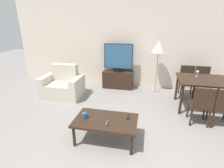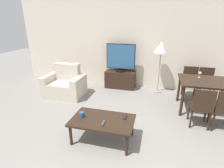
% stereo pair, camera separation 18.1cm
% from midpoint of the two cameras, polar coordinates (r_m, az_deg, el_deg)
% --- Properties ---
extents(wall_back, '(7.89, 0.06, 2.70)m').
position_cam_midpoint_polar(wall_back, '(5.39, 10.46, 12.98)').
color(wall_back, beige).
rests_on(wall_back, ground_plane).
extents(armchair, '(1.07, 0.71, 0.86)m').
position_cam_midpoint_polar(armchair, '(5.00, -14.13, -0.34)').
color(armchair, beige).
rests_on(armchair, ground_plane).
extents(tv_stand, '(0.91, 0.43, 0.52)m').
position_cam_midpoint_polar(tv_stand, '(5.44, 3.70, 1.54)').
color(tv_stand, black).
rests_on(tv_stand, ground_plane).
extents(tv, '(0.86, 0.30, 0.83)m').
position_cam_midpoint_polar(tv, '(5.26, 3.86, 8.52)').
color(tv, black).
rests_on(tv, tv_stand).
extents(coffee_table, '(1.07, 0.64, 0.41)m').
position_cam_midpoint_polar(coffee_table, '(3.06, -1.38, -12.19)').
color(coffee_table, black).
rests_on(coffee_table, ground_plane).
extents(dining_table, '(1.11, 0.90, 0.73)m').
position_cam_midpoint_polar(dining_table, '(4.48, 29.26, -0.21)').
color(dining_table, black).
rests_on(dining_table, ground_plane).
extents(dining_chair_near, '(0.40, 0.40, 0.83)m').
position_cam_midpoint_polar(dining_chair_near, '(3.82, 28.44, -6.30)').
color(dining_chair_near, black).
rests_on(dining_chair_near, ground_plane).
extents(dining_chair_far, '(0.40, 0.40, 0.83)m').
position_cam_midpoint_polar(dining_chair_far, '(5.27, 29.20, 0.58)').
color(dining_chair_far, black).
rests_on(dining_chair_far, ground_plane).
extents(dining_chair_near_right, '(0.40, 0.40, 0.83)m').
position_cam_midpoint_polar(dining_chair_near_right, '(3.93, 33.96, -6.62)').
color(dining_chair_near_right, black).
rests_on(dining_chair_near_right, ground_plane).
extents(dining_chair_far_left, '(0.40, 0.40, 0.83)m').
position_cam_midpoint_polar(dining_chair_far_left, '(5.18, 25.06, 0.98)').
color(dining_chair_far_left, black).
rests_on(dining_chair_far_left, ground_plane).
extents(floor_lamp, '(0.39, 0.39, 1.47)m').
position_cam_midpoint_polar(floor_lamp, '(5.04, 16.84, 10.98)').
color(floor_lamp, gray).
rests_on(floor_lamp, ground_plane).
extents(remote_primary, '(0.04, 0.15, 0.02)m').
position_cam_midpoint_polar(remote_primary, '(3.09, 6.06, -10.77)').
color(remote_primary, black).
rests_on(remote_primary, coffee_table).
extents(remote_secondary, '(0.04, 0.15, 0.02)m').
position_cam_midpoint_polar(remote_secondary, '(2.92, -1.05, -12.67)').
color(remote_secondary, '#38383D').
rests_on(remote_secondary, coffee_table).
extents(cup_white_near, '(0.09, 0.09, 0.10)m').
position_cam_midpoint_polar(cup_white_near, '(3.10, -8.13, -9.91)').
color(cup_white_near, navy).
rests_on(cup_white_near, coffee_table).
extents(wine_glass_left, '(0.07, 0.07, 0.15)m').
position_cam_midpoint_polar(wine_glass_left, '(4.58, 27.83, 3.06)').
color(wine_glass_left, silver).
rests_on(wine_glass_left, dining_table).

